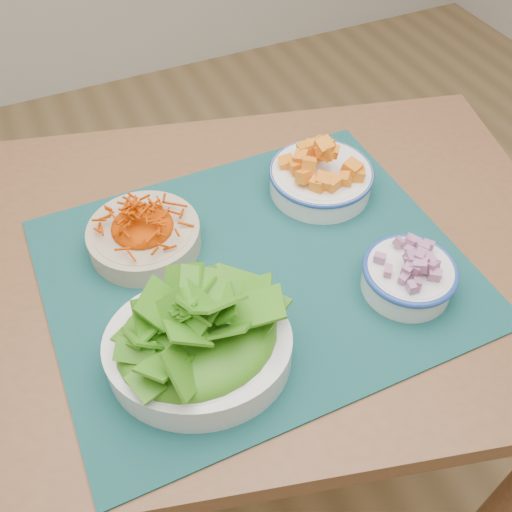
{
  "coord_description": "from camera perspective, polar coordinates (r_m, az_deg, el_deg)",
  "views": [
    {
      "loc": [
        -0.55,
        -0.4,
        1.41
      ],
      "look_at": [
        -0.32,
        0.11,
        0.78
      ],
      "focal_mm": 40.0,
      "sensor_mm": 36.0,
      "label": 1
    }
  ],
  "objects": [
    {
      "name": "table",
      "position": [
        0.98,
        -2.55,
        -4.26
      ],
      "size": [
        1.24,
        0.98,
        0.75
      ],
      "rotation": [
        0.0,
        0.0,
        -0.25
      ],
      "color": "brown",
      "rests_on": "ground"
    },
    {
      "name": "carrot_bowl",
      "position": [
        0.89,
        -11.19,
        2.4
      ],
      "size": [
        0.19,
        0.19,
        0.07
      ],
      "rotation": [
        0.0,
        0.0,
        -0.1
      ],
      "color": "#C9B595",
      "rests_on": "placemat"
    },
    {
      "name": "placemat",
      "position": [
        0.87,
        0.0,
        -1.41
      ],
      "size": [
        0.62,
        0.5,
        0.0
      ],
      "primitive_type": "cube",
      "rotation": [
        0.0,
        0.0,
        -0.0
      ],
      "color": "#0B3031",
      "rests_on": "table"
    },
    {
      "name": "squash_bowl",
      "position": [
        0.98,
        6.55,
        8.26
      ],
      "size": [
        0.19,
        0.19,
        0.08
      ],
      "rotation": [
        0.0,
        0.0,
        0.12
      ],
      "color": "white",
      "rests_on": "placemat"
    },
    {
      "name": "lettuce_bowl",
      "position": [
        0.73,
        -5.91,
        -8.06
      ],
      "size": [
        0.3,
        0.28,
        0.12
      ],
      "rotation": [
        0.0,
        0.0,
        -0.37
      ],
      "color": "white",
      "rests_on": "placemat"
    },
    {
      "name": "onion_bowl",
      "position": [
        0.85,
        15.1,
        -1.56
      ],
      "size": [
        0.16,
        0.16,
        0.07
      ],
      "rotation": [
        0.0,
        0.0,
        0.31
      ],
      "color": "white",
      "rests_on": "placemat"
    },
    {
      "name": "ground",
      "position": [
        1.57,
        13.06,
        -18.45
      ],
      "size": [
        4.0,
        4.0,
        0.0
      ],
      "primitive_type": "plane",
      "color": "#A88351",
      "rests_on": "ground"
    }
  ]
}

